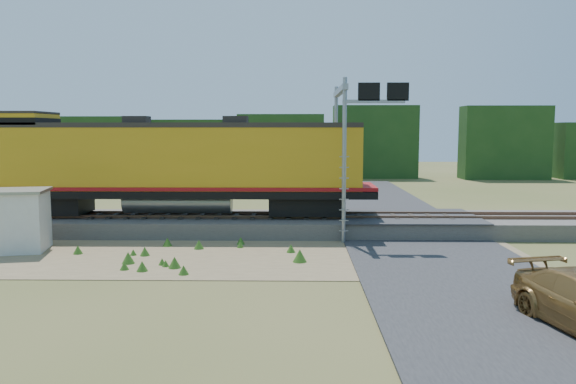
{
  "coord_description": "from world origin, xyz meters",
  "views": [
    {
      "loc": [
        1.33,
        -22.46,
        5.23
      ],
      "look_at": [
        0.91,
        3.0,
        2.4
      ],
      "focal_mm": 35.0,
      "sensor_mm": 36.0,
      "label": 1
    }
  ],
  "objects": [
    {
      "name": "signal_gantry",
      "position": [
        3.88,
        5.32,
        5.65
      ],
      "size": [
        3.01,
        6.2,
        7.59
      ],
      "color": "gray",
      "rests_on": "ground"
    },
    {
      "name": "locomotive",
      "position": [
        -5.08,
        6.0,
        3.52
      ],
      "size": [
        20.09,
        3.06,
        5.18
      ],
      "color": "black",
      "rests_on": "rails"
    },
    {
      "name": "rails",
      "position": [
        0.0,
        6.0,
        0.88
      ],
      "size": [
        70.0,
        1.54,
        0.16
      ],
      "color": "brown",
      "rests_on": "ballast"
    },
    {
      "name": "dirt_shoulder",
      "position": [
        -2.0,
        0.5,
        0.01
      ],
      "size": [
        26.0,
        8.0,
        0.03
      ],
      "primitive_type": "cube",
      "color": "#8C7754",
      "rests_on": "ground"
    },
    {
      "name": "tree_line_north",
      "position": [
        0.0,
        38.0,
        3.07
      ],
      "size": [
        130.0,
        3.0,
        6.5
      ],
      "color": "#1B3C16",
      "rests_on": "ground"
    },
    {
      "name": "ballast",
      "position": [
        0.0,
        6.0,
        0.4
      ],
      "size": [
        70.0,
        5.0,
        0.8
      ],
      "primitive_type": "cube",
      "color": "slate",
      "rests_on": "ground"
    },
    {
      "name": "weed_clumps",
      "position": [
        -3.5,
        0.1,
        0.0
      ],
      "size": [
        15.0,
        6.2,
        0.56
      ],
      "primitive_type": null,
      "color": "#315E1A",
      "rests_on": "ground"
    },
    {
      "name": "ground",
      "position": [
        0.0,
        0.0,
        0.0
      ],
      "size": [
        140.0,
        140.0,
        0.0
      ],
      "primitive_type": "plane",
      "color": "#475123",
      "rests_on": "ground"
    },
    {
      "name": "shed",
      "position": [
        -10.59,
        1.2,
        1.36
      ],
      "size": [
        2.66,
        2.66,
        2.69
      ],
      "rotation": [
        0.0,
        0.0,
        0.19
      ],
      "color": "silver",
      "rests_on": "ground"
    },
    {
      "name": "road",
      "position": [
        7.0,
        0.74,
        0.09
      ],
      "size": [
        7.0,
        66.0,
        0.86
      ],
      "color": "#38383A",
      "rests_on": "ground"
    }
  ]
}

